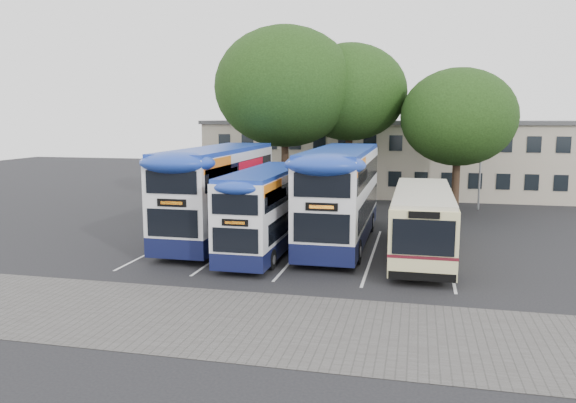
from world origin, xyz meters
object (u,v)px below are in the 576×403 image
at_px(tree_right, 459,117).
at_px(bus_dd_right, 341,192).
at_px(tree_mid, 350,92).
at_px(bus_dd_left, 219,189).
at_px(bus_dd_mid, 267,207).
at_px(bus_single, 422,218).
at_px(tree_left, 285,87).
at_px(lamp_post, 482,137).

relative_size(tree_right, bus_dd_right, 0.82).
bearing_deg(tree_mid, tree_right, -12.24).
bearing_deg(bus_dd_left, bus_dd_mid, -34.54).
distance_m(bus_dd_left, bus_single, 10.68).
relative_size(tree_right, bus_single, 0.91).
relative_size(tree_right, bus_dd_mid, 1.00).
bearing_deg(bus_dd_right, tree_right, 57.94).
height_order(tree_right, bus_dd_mid, tree_right).
relative_size(tree_mid, bus_dd_right, 0.98).
xyz_separation_m(tree_mid, tree_right, (7.29, -1.58, -1.72)).
bearing_deg(bus_dd_left, tree_left, 82.55).
relative_size(tree_mid, bus_dd_left, 0.99).
bearing_deg(tree_mid, lamp_post, 8.98).
relative_size(tree_left, bus_dd_left, 1.07).
relative_size(lamp_post, tree_right, 0.94).
bearing_deg(tree_mid, bus_single, -68.95).
distance_m(bus_dd_right, bus_single, 4.50).
distance_m(bus_dd_mid, bus_single, 7.38).
height_order(tree_left, bus_dd_right, tree_left).
height_order(tree_right, bus_single, tree_right).
distance_m(lamp_post, tree_mid, 9.72).
bearing_deg(lamp_post, bus_single, -105.20).
relative_size(tree_mid, bus_single, 1.10).
distance_m(bus_dd_mid, bus_dd_right, 4.16).
height_order(bus_dd_left, bus_dd_mid, bus_dd_left).
relative_size(tree_mid, bus_dd_mid, 1.20).
bearing_deg(bus_dd_right, tree_mid, 95.09).
height_order(lamp_post, tree_mid, tree_mid).
bearing_deg(tree_right, tree_left, -177.26).
height_order(bus_dd_mid, bus_single, bus_dd_mid).
bearing_deg(bus_single, lamp_post, 74.80).
bearing_deg(bus_dd_left, tree_mid, 65.44).
distance_m(tree_left, bus_single, 15.97).
distance_m(tree_left, bus_dd_right, 12.25).
relative_size(lamp_post, bus_dd_right, 0.77).
height_order(tree_left, bus_dd_left, tree_left).
bearing_deg(tree_left, bus_single, -50.21).
xyz_separation_m(tree_mid, bus_single, (5.11, -13.26, -6.41)).
bearing_deg(tree_left, lamp_post, 15.06).
height_order(tree_mid, bus_single, tree_mid).
bearing_deg(tree_mid, bus_dd_right, -84.91).
xyz_separation_m(lamp_post, bus_dd_left, (-14.55, -13.35, -2.39)).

